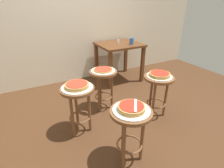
% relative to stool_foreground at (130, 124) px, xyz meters
% --- Properties ---
extents(ground_plane, '(6.00, 6.00, 0.00)m').
position_rel_stool_foreground_xyz_m(ground_plane, '(0.17, 0.73, -0.47)').
color(ground_plane, '#4C2D19').
extents(back_wall, '(6.00, 0.10, 3.00)m').
position_rel_stool_foreground_xyz_m(back_wall, '(0.17, 2.38, 1.03)').
color(back_wall, beige).
rests_on(back_wall, ground_plane).
extents(stool_foreground, '(0.41, 0.41, 0.63)m').
position_rel_stool_foreground_xyz_m(stool_foreground, '(0.00, 0.00, 0.00)').
color(stool_foreground, brown).
rests_on(stool_foreground, ground_plane).
extents(serving_plate_foreground, '(0.36, 0.36, 0.01)m').
position_rel_stool_foreground_xyz_m(serving_plate_foreground, '(0.00, 0.00, 0.16)').
color(serving_plate_foreground, white).
rests_on(serving_plate_foreground, stool_foreground).
extents(pizza_foreground, '(0.26, 0.26, 0.05)m').
position_rel_stool_foreground_xyz_m(pizza_foreground, '(-0.00, -0.00, 0.19)').
color(pizza_foreground, tan).
rests_on(pizza_foreground, serving_plate_foreground).
extents(stool_middle, '(0.41, 0.41, 0.63)m').
position_rel_stool_foreground_xyz_m(stool_middle, '(0.78, 0.49, 0.00)').
color(stool_middle, brown).
rests_on(stool_middle, ground_plane).
extents(serving_plate_middle, '(0.34, 0.34, 0.01)m').
position_rel_stool_foreground_xyz_m(serving_plate_middle, '(0.78, 0.49, 0.16)').
color(serving_plate_middle, white).
rests_on(serving_plate_middle, stool_middle).
extents(pizza_middle, '(0.28, 0.28, 0.05)m').
position_rel_stool_foreground_xyz_m(pizza_middle, '(0.78, 0.49, 0.19)').
color(pizza_middle, tan).
rests_on(pizza_middle, serving_plate_middle).
extents(stool_leftside, '(0.41, 0.41, 0.63)m').
position_rel_stool_foreground_xyz_m(stool_leftside, '(-0.31, 0.69, 0.00)').
color(stool_leftside, brown).
rests_on(stool_leftside, ground_plane).
extents(serving_plate_leftside, '(0.37, 0.37, 0.01)m').
position_rel_stool_foreground_xyz_m(serving_plate_leftside, '(-0.31, 0.69, 0.16)').
color(serving_plate_leftside, white).
rests_on(serving_plate_leftside, stool_leftside).
extents(pizza_leftside, '(0.28, 0.28, 0.05)m').
position_rel_stool_foreground_xyz_m(pizza_leftside, '(-0.31, 0.69, 0.19)').
color(pizza_leftside, tan).
rests_on(pizza_leftside, serving_plate_leftside).
extents(stool_rear, '(0.41, 0.41, 0.63)m').
position_rel_stool_foreground_xyz_m(stool_rear, '(0.20, 1.04, 0.00)').
color(stool_rear, brown).
rests_on(stool_rear, ground_plane).
extents(serving_plate_rear, '(0.35, 0.35, 0.01)m').
position_rel_stool_foreground_xyz_m(serving_plate_rear, '(0.20, 1.04, 0.16)').
color(serving_plate_rear, white).
rests_on(serving_plate_rear, stool_rear).
extents(pizza_rear, '(0.28, 0.28, 0.02)m').
position_rel_stool_foreground_xyz_m(pizza_rear, '(0.20, 1.04, 0.18)').
color(pizza_rear, '#B78442').
rests_on(pizza_rear, serving_plate_rear).
extents(dining_table, '(0.84, 0.75, 0.77)m').
position_rel_stool_foreground_xyz_m(dining_table, '(0.96, 1.90, 0.16)').
color(dining_table, '#5B3319').
rests_on(dining_table, ground_plane).
extents(cup_near_edge, '(0.08, 0.08, 0.12)m').
position_rel_stool_foreground_xyz_m(cup_near_edge, '(1.14, 1.74, 0.36)').
color(cup_near_edge, '#3360B2').
rests_on(cup_near_edge, dining_table).
extents(condiment_shaker, '(0.04, 0.04, 0.07)m').
position_rel_stool_foreground_xyz_m(condiment_shaker, '(0.94, 1.91, 0.34)').
color(condiment_shaker, white).
rests_on(condiment_shaker, dining_table).
extents(pizza_server_knife, '(0.14, 0.19, 0.01)m').
position_rel_stool_foreground_xyz_m(pizza_server_knife, '(0.03, -0.02, 0.22)').
color(pizza_server_knife, silver).
rests_on(pizza_server_knife, pizza_foreground).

